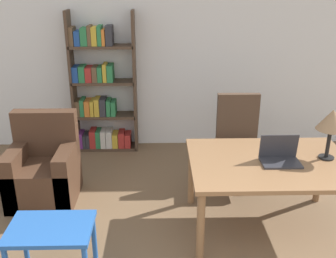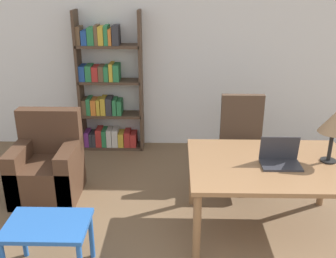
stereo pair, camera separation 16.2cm
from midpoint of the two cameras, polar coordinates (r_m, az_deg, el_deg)
wall_back at (r=5.55m, az=3.68°, el=10.95°), size 8.00×0.06×2.70m
desk at (r=3.81m, az=15.87°, el=-5.89°), size 1.52×1.10×0.74m
laptop at (r=3.75m, az=17.16°, el=-4.17°), size 0.36×0.24×0.25m
table_lamp at (r=3.85m, az=24.09°, el=0.71°), size 0.27×0.27×0.48m
office_chair at (r=4.74m, az=11.64°, el=-2.55°), size 0.58×0.58×1.06m
side_table_blue at (r=3.42m, az=-15.73°, el=-14.10°), size 0.67×0.48×0.49m
armchair at (r=4.61m, az=-16.10°, el=-5.66°), size 0.70×0.69×0.96m
bookshelf at (r=5.55m, az=-8.08°, el=5.36°), size 0.88×0.28×1.94m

